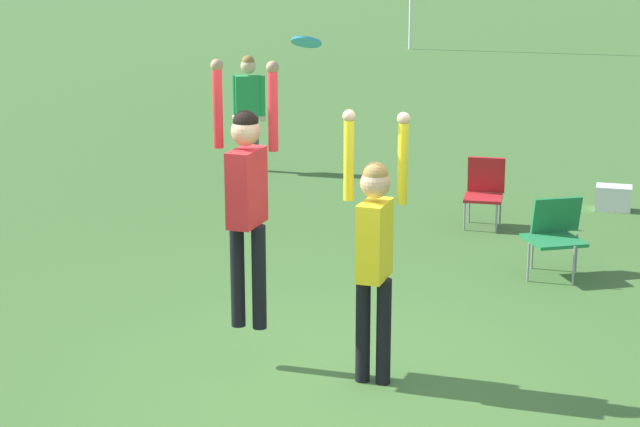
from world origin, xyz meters
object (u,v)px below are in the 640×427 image
Objects in this scene: frisbee at (306,42)px; person_spectator_near at (249,102)px; camping_chair_4 at (485,188)px; cooler_box at (613,198)px; person_defending at (374,241)px; person_jumping at (247,188)px; camping_chair_3 at (555,231)px.

person_spectator_near is (-3.11, 7.20, -1.67)m from frisbee.
cooler_box is at bearing -144.95° from camping_chair_4.
person_defending is 8.16m from person_spectator_near.
camping_chair_4 is at bearing -11.05° from person_jumping.
camping_chair_4 is at bearing -90.32° from camping_chair_3.
frisbee reaches higher than camping_chair_4.
person_jumping reaches higher than camping_chair_3.
person_jumping is at bearing -90.00° from person_defending.
camping_chair_3 is at bearing 61.24° from frisbee.
camping_chair_4 is at bearing 81.00° from frisbee.
person_spectator_near is at bearing -68.60° from camping_chair_3.
person_jumping is 4.11m from camping_chair_3.
frisbee is 8.02m from person_spectator_near.
person_jumping is at bearing -178.67° from frisbee.
person_spectator_near is 5.60m from cooler_box.
cooler_box is at bearing -33.51° from person_spectator_near.
person_spectator_near is (-4.88, 3.97, 0.59)m from camping_chair_3.
frisbee reaches higher than person_defending.
cooler_box is (2.33, 6.24, -2.57)m from frisbee.
camping_chair_4 is (1.30, 5.01, -1.06)m from person_jumping.
camping_chair_3 is at bearing -62.53° from person_spectator_near.
camping_chair_4 is 0.48× the size of person_spectator_near.
camping_chair_4 is 4.52m from person_spectator_near.
person_defending is 6.63m from cooler_box.
person_jumping reaches higher than camping_chair_4.
person_jumping is 1.30m from frisbee.
camping_chair_3 reaches higher than cooler_box.
person_jumping is 1.15m from person_defending.
camping_chair_3 is 0.46× the size of person_spectator_near.
person_defending is 1.27× the size of person_spectator_near.
cooler_box is (0.56, 3.00, -0.31)m from camping_chair_3.
person_spectator_near is at bearing 113.35° from frisbee.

